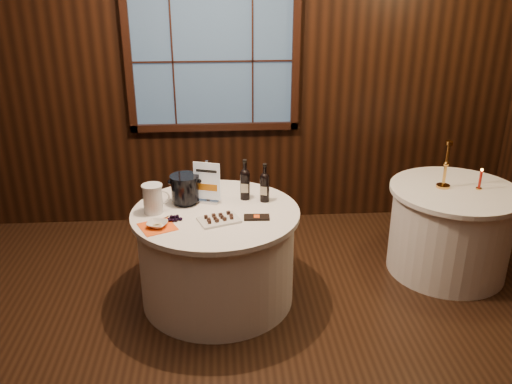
{
  "coord_description": "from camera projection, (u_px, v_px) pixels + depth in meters",
  "views": [
    {
      "loc": [
        0.05,
        -2.73,
        2.49
      ],
      "look_at": [
        0.3,
        0.9,
        0.96
      ],
      "focal_mm": 38.0,
      "sensor_mm": 36.0,
      "label": 1
    }
  ],
  "objects": [
    {
      "name": "back_wall",
      "position": [
        213.0,
        72.0,
        5.16
      ],
      "size": [
        6.0,
        0.1,
        3.0
      ],
      "color": "black",
      "rests_on": "ground"
    },
    {
      "name": "main_table",
      "position": [
        217.0,
        255.0,
        4.25
      ],
      "size": [
        1.28,
        1.28,
        0.77
      ],
      "color": "white",
      "rests_on": "ground"
    },
    {
      "name": "side_table",
      "position": [
        450.0,
        230.0,
        4.65
      ],
      "size": [
        1.08,
        1.08,
        0.77
      ],
      "color": "white",
      "rests_on": "ground"
    },
    {
      "name": "sign_stand",
      "position": [
        208.0,
        188.0,
        4.21
      ],
      "size": [
        0.2,
        0.15,
        0.34
      ],
      "rotation": [
        0.0,
        0.0,
        -0.31
      ],
      "color": "#AFAFB6",
      "rests_on": "main_table"
    },
    {
      "name": "port_bottle_left",
      "position": [
        245.0,
        182.0,
        4.26
      ],
      "size": [
        0.08,
        0.08,
        0.33
      ],
      "rotation": [
        0.0,
        0.0,
        -0.15
      ],
      "color": "black",
      "rests_on": "main_table"
    },
    {
      "name": "port_bottle_right",
      "position": [
        265.0,
        185.0,
        4.22
      ],
      "size": [
        0.07,
        0.08,
        0.31
      ],
      "rotation": [
        0.0,
        0.0,
        -0.32
      ],
      "color": "black",
      "rests_on": "main_table"
    },
    {
      "name": "ice_bucket",
      "position": [
        185.0,
        189.0,
        4.18
      ],
      "size": [
        0.23,
        0.23,
        0.23
      ],
      "color": "black",
      "rests_on": "main_table"
    },
    {
      "name": "chocolate_plate",
      "position": [
        219.0,
        219.0,
        3.93
      ],
      "size": [
        0.34,
        0.28,
        0.04
      ],
      "rotation": [
        0.0,
        0.0,
        0.35
      ],
      "color": "silver",
      "rests_on": "main_table"
    },
    {
      "name": "chocolate_box",
      "position": [
        257.0,
        217.0,
        3.98
      ],
      "size": [
        0.19,
        0.1,
        0.02
      ],
      "primitive_type": "cube",
      "rotation": [
        0.0,
        0.0,
        -0.04
      ],
      "color": "black",
      "rests_on": "main_table"
    },
    {
      "name": "grape_bunch",
      "position": [
        174.0,
        218.0,
        3.93
      ],
      "size": [
        0.17,
        0.06,
        0.04
      ],
      "rotation": [
        0.0,
        0.0,
        -0.0
      ],
      "color": "black",
      "rests_on": "main_table"
    },
    {
      "name": "glass_pitcher",
      "position": [
        153.0,
        199.0,
        4.03
      ],
      "size": [
        0.21,
        0.16,
        0.22
      ],
      "rotation": [
        0.0,
        0.0,
        0.16
      ],
      "color": "silver",
      "rests_on": "main_table"
    },
    {
      "name": "orange_napkin",
      "position": [
        157.0,
        227.0,
        3.85
      ],
      "size": [
        0.31,
        0.31,
        0.0
      ],
      "primitive_type": "cube",
      "rotation": [
        0.0,
        0.0,
        0.44
      ],
      "color": "#FF5715",
      "rests_on": "main_table"
    },
    {
      "name": "cracker_bowl",
      "position": [
        157.0,
        224.0,
        3.84
      ],
      "size": [
        0.18,
        0.18,
        0.04
      ],
      "primitive_type": "imported",
      "rotation": [
        0.0,
        0.0,
        -0.28
      ],
      "color": "silver",
      "rests_on": "orange_napkin"
    },
    {
      "name": "brass_candlestick",
      "position": [
        445.0,
        171.0,
        4.48
      ],
      "size": [
        0.11,
        0.11,
        0.4
      ],
      "color": "gold",
      "rests_on": "side_table"
    },
    {
      "name": "red_candle",
      "position": [
        480.0,
        181.0,
        4.47
      ],
      "size": [
        0.05,
        0.05,
        0.18
      ],
      "color": "gold",
      "rests_on": "side_table"
    }
  ]
}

